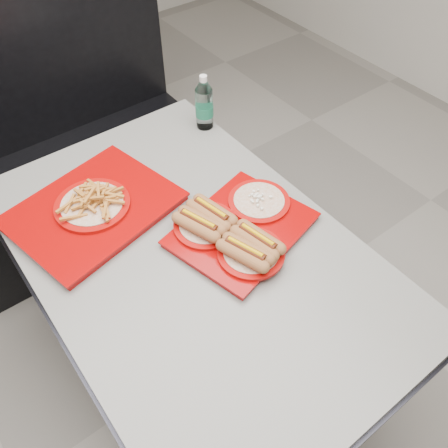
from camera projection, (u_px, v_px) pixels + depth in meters
ground at (200, 359)px, 2.03m from camera, size 6.00×6.00×0.00m
diner_table at (194, 280)px, 1.60m from camera, size 0.92×1.42×0.75m
booth_bench at (68, 156)px, 2.32m from camera, size 1.30×0.57×1.35m
tray_near at (238, 228)px, 1.49m from camera, size 0.49×0.42×0.09m
tray_far at (93, 206)px, 1.56m from camera, size 0.58×0.50×0.10m
water_bottle at (204, 105)px, 1.83m from camera, size 0.07×0.07×0.22m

